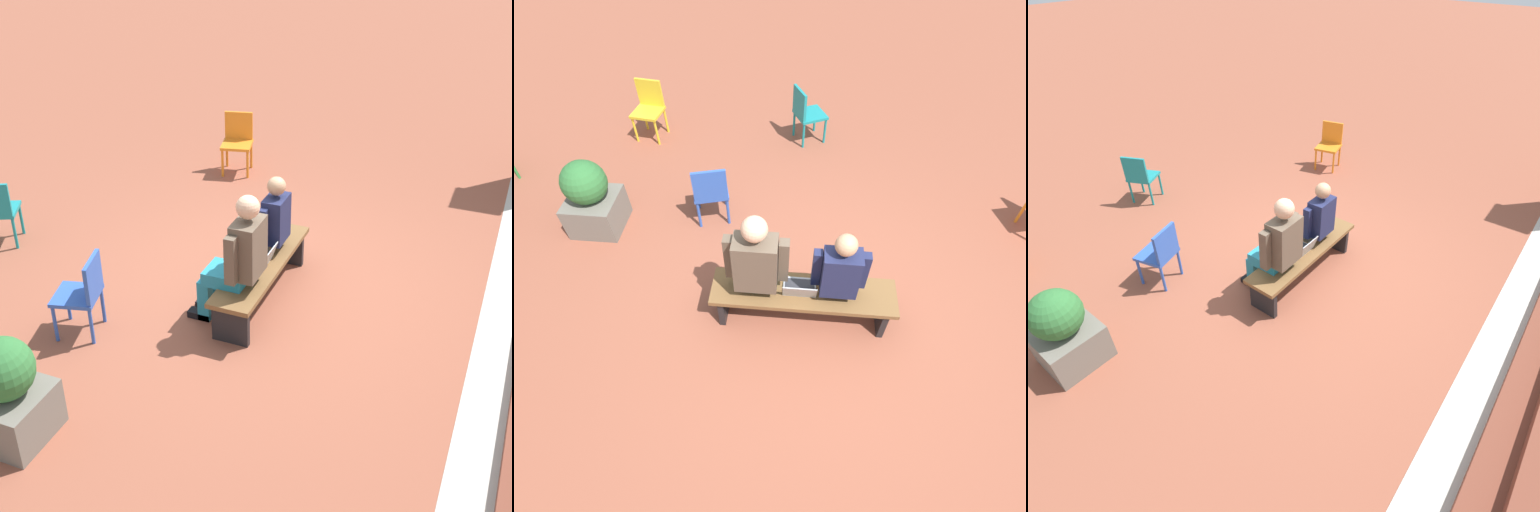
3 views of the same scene
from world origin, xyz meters
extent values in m
plane|color=brown|center=(0.00, 0.00, 0.00)|extent=(60.00, 60.00, 0.00)
cube|color=#B7B2A8|center=(0.22, 2.45, 0.00)|extent=(8.38, 0.40, 0.01)
cube|color=brown|center=(0.22, 0.07, 0.42)|extent=(1.80, 0.44, 0.05)
cube|color=black|center=(-0.58, 0.07, 0.20)|extent=(0.06, 0.37, 0.40)
cube|color=black|center=(1.02, 0.07, 0.20)|extent=(0.06, 0.37, 0.40)
cube|color=#4C473D|center=(-0.09, -0.09, 0.50)|extent=(0.30, 0.35, 0.12)
cube|color=#4C473D|center=(-0.17, -0.27, 0.23)|extent=(0.10, 0.11, 0.45)
cube|color=black|center=(-0.17, -0.32, 0.03)|extent=(0.10, 0.21, 0.06)
cube|color=#4C473D|center=(-0.01, -0.27, 0.23)|extent=(0.10, 0.11, 0.45)
cube|color=black|center=(-0.01, -0.32, 0.03)|extent=(0.10, 0.21, 0.06)
cube|color=#1E2347|center=(-0.09, 0.11, 0.81)|extent=(0.34, 0.21, 0.49)
cube|color=navy|center=(-0.09, 0.00, 0.78)|extent=(0.04, 0.01, 0.30)
cube|color=#1E2347|center=(-0.30, 0.04, 0.79)|extent=(0.08, 0.09, 0.42)
cube|color=#1E2347|center=(0.13, 0.04, 0.79)|extent=(0.08, 0.09, 0.42)
sphere|color=tan|center=(-0.09, 0.11, 1.18)|extent=(0.19, 0.19, 0.19)
cube|color=teal|center=(0.67, -0.12, 0.51)|extent=(0.35, 0.41, 0.14)
cube|color=teal|center=(0.58, -0.32, 0.23)|extent=(0.11, 0.12, 0.45)
cube|color=black|center=(0.58, -0.39, 0.04)|extent=(0.11, 0.25, 0.07)
cube|color=teal|center=(0.77, -0.32, 0.23)|extent=(0.11, 0.12, 0.45)
cube|color=black|center=(0.77, -0.39, 0.04)|extent=(0.11, 0.25, 0.07)
cube|color=brown|center=(0.67, 0.11, 0.87)|extent=(0.39, 0.25, 0.58)
cube|color=brown|center=(0.43, 0.04, 0.85)|extent=(0.09, 0.10, 0.49)
cube|color=brown|center=(0.92, 0.04, 0.85)|extent=(0.09, 0.10, 0.49)
sphere|color=#DBAD89|center=(0.67, 0.11, 1.30)|extent=(0.23, 0.23, 0.23)
cube|color=#9EA0A5|center=(0.26, 0.03, 0.46)|extent=(0.32, 0.22, 0.02)
cube|color=#2D2D33|center=(0.26, 0.02, 0.47)|extent=(0.29, 0.15, 0.00)
cube|color=#9EA0A5|center=(0.26, 0.17, 0.57)|extent=(0.32, 0.07, 0.19)
cube|color=#33519E|center=(0.26, 0.16, 0.57)|extent=(0.28, 0.06, 0.17)
cube|color=orange|center=(-2.69, -1.46, 0.42)|extent=(0.51, 0.51, 0.04)
cube|color=orange|center=(-2.88, -1.51, 0.64)|extent=(0.13, 0.40, 0.40)
cylinder|color=orange|center=(-2.47, -1.59, 0.20)|extent=(0.04, 0.04, 0.40)
cylinder|color=orange|center=(-2.56, -1.25, 0.20)|extent=(0.04, 0.04, 0.40)
cylinder|color=orange|center=(-2.82, -1.68, 0.20)|extent=(0.04, 0.04, 0.40)
cylinder|color=orange|center=(-2.91, -1.33, 0.20)|extent=(0.04, 0.04, 0.40)
cube|color=teal|center=(0.23, -3.25, 0.42)|extent=(0.56, 0.56, 0.04)
cylinder|color=teal|center=(-0.01, -3.17, 0.20)|extent=(0.04, 0.04, 0.40)
cylinder|color=teal|center=(0.31, -3.01, 0.20)|extent=(0.04, 0.04, 0.40)
cube|color=#2D56B7|center=(1.41, -1.37, 0.42)|extent=(0.52, 0.52, 0.04)
cube|color=#2D56B7|center=(1.36, -1.19, 0.64)|extent=(0.40, 0.14, 0.40)
cylinder|color=#2D56B7|center=(1.29, -1.60, 0.20)|extent=(0.04, 0.04, 0.40)
cylinder|color=#2D56B7|center=(1.64, -1.50, 0.20)|extent=(0.04, 0.04, 0.40)
cylinder|color=#2D56B7|center=(1.19, -1.25, 0.20)|extent=(0.04, 0.04, 0.40)
cylinder|color=#2D56B7|center=(1.54, -1.15, 0.20)|extent=(0.04, 0.04, 0.40)
cube|color=#6B665B|center=(2.81, -1.07, 0.22)|extent=(0.60, 0.60, 0.44)
sphere|color=#2D6B33|center=(2.81, -1.07, 0.68)|extent=(0.52, 0.52, 0.52)
camera|label=1|loc=(6.04, 2.35, 4.25)|focal=50.00mm
camera|label=2|loc=(0.34, 2.35, 3.61)|focal=28.00mm
camera|label=3|loc=(3.53, 2.35, 3.58)|focal=28.00mm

